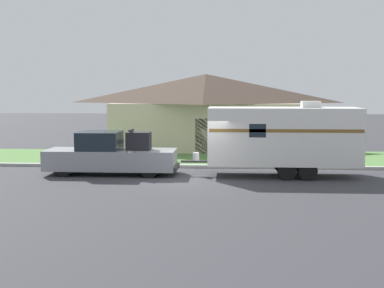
% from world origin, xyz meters
% --- Properties ---
extents(ground_plane, '(120.00, 120.00, 0.00)m').
position_xyz_m(ground_plane, '(0.00, 0.00, 0.00)').
color(ground_plane, '#38383D').
extents(curb_strip, '(80.00, 0.30, 0.14)m').
position_xyz_m(curb_strip, '(0.00, 3.75, 0.07)').
color(curb_strip, '#ADADA8').
rests_on(curb_strip, ground_plane).
extents(lawn_strip, '(80.00, 7.00, 0.03)m').
position_xyz_m(lawn_strip, '(0.00, 7.40, 0.01)').
color(lawn_strip, '#568442').
rests_on(lawn_strip, ground_plane).
extents(house_across_street, '(12.41, 6.64, 4.78)m').
position_xyz_m(house_across_street, '(-0.18, 12.22, 2.48)').
color(house_across_street, beige).
rests_on(house_across_street, ground_plane).
extents(pickup_truck, '(5.94, 1.96, 2.04)m').
position_xyz_m(pickup_truck, '(-4.04, 1.50, 0.86)').
color(pickup_truck, black).
rests_on(pickup_truck, ground_plane).
extents(travel_trailer, '(7.78, 2.41, 3.31)m').
position_xyz_m(travel_trailer, '(3.66, 1.50, 1.78)').
color(travel_trailer, black).
rests_on(travel_trailer, ground_plane).
extents(mailbox, '(0.48, 0.20, 1.30)m').
position_xyz_m(mailbox, '(-3.10, 4.46, 1.00)').
color(mailbox, brown).
rests_on(mailbox, ground_plane).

